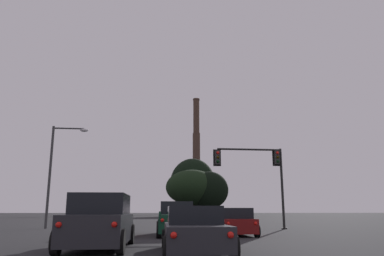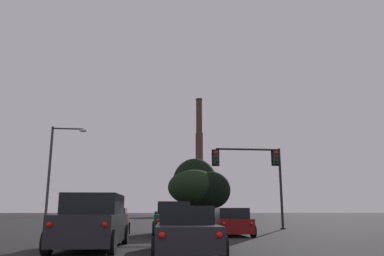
% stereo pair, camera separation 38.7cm
% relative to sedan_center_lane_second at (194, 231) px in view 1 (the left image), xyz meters
% --- Properties ---
extents(sedan_center_lane_second, '(2.11, 4.75, 1.43)m').
position_rel_sedan_center_lane_second_xyz_m(sedan_center_lane_second, '(0.00, 0.00, 0.00)').
color(sedan_center_lane_second, '#232328').
rests_on(sedan_center_lane_second, ground_plane).
extents(sedan_left_lane_front, '(2.05, 4.73, 1.43)m').
position_rel_sedan_center_lane_second_xyz_m(sedan_left_lane_front, '(-3.29, 8.75, 0.00)').
color(sedan_left_lane_front, maroon).
rests_on(sedan_left_lane_front, ground_plane).
extents(hatchback_right_lane_front, '(1.94, 4.12, 1.44)m').
position_rel_sedan_center_lane_second_xyz_m(hatchback_right_lane_front, '(3.12, 8.26, -0.00)').
color(hatchback_right_lane_front, maroon).
rests_on(hatchback_right_lane_front, ground_plane).
extents(pickup_truck_center_lane_front, '(2.35, 5.56, 1.82)m').
position_rel_sedan_center_lane_second_xyz_m(pickup_truck_center_lane_front, '(0.13, 9.08, 0.14)').
color(pickup_truck_center_lane_front, '#0F3823').
rests_on(pickup_truck_center_lane_front, ground_plane).
extents(suv_left_lane_second, '(2.25, 4.96, 1.86)m').
position_rel_sedan_center_lane_second_xyz_m(suv_left_lane_second, '(-3.10, 1.68, 0.23)').
color(suv_left_lane_second, '#232328').
rests_on(suv_left_lane_second, ground_plane).
extents(traffic_light_overhead_right, '(5.32, 0.50, 5.89)m').
position_rel_sedan_center_lane_second_xyz_m(traffic_light_overhead_right, '(6.63, 15.00, 3.83)').
color(traffic_light_overhead_right, black).
rests_on(traffic_light_overhead_right, ground_plane).
extents(street_lamp, '(2.78, 0.36, 7.84)m').
position_rel_sedan_center_lane_second_xyz_m(street_lamp, '(-8.65, 17.83, 4.16)').
color(street_lamp, '#38383A').
rests_on(street_lamp, ground_plane).
extents(smokestack, '(6.48, 6.48, 54.60)m').
position_rel_sedan_center_lane_second_xyz_m(smokestack, '(20.02, 160.77, 20.72)').
color(smokestack, '#3C2B22').
rests_on(smokestack, ground_plane).
extents(treeline_far_left, '(12.40, 11.16, 10.92)m').
position_rel_sedan_center_lane_second_xyz_m(treeline_far_left, '(8.52, 76.60, 6.10)').
color(treeline_far_left, black).
rests_on(treeline_far_left, ground_plane).
extents(treeline_center_right, '(8.87, 7.98, 10.42)m').
position_rel_sedan_center_lane_second_xyz_m(treeline_center_right, '(12.49, 75.39, 5.46)').
color(treeline_center_right, black).
rests_on(treeline_center_right, ground_plane).
extents(treeline_left_mid, '(11.71, 10.54, 14.73)m').
position_rel_sedan_center_lane_second_xyz_m(treeline_left_mid, '(9.61, 84.74, 7.56)').
color(treeline_left_mid, black).
rests_on(treeline_left_mid, ground_plane).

